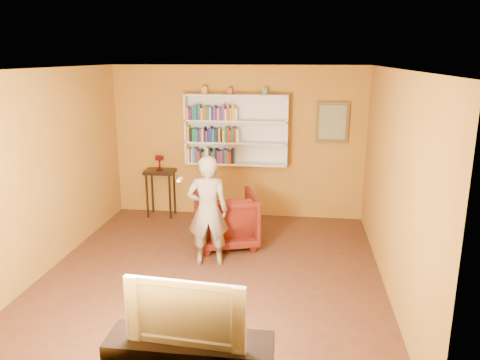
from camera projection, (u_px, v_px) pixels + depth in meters
name	position (u px, v px, depth m)	size (l,w,h in m)	color
room_shell	(211.00, 202.00, 6.05)	(5.30, 5.80, 2.88)	#452416
bookshelf	(237.00, 130.00, 8.21)	(1.80, 0.29, 1.23)	silver
books_row_lower	(211.00, 156.00, 8.28)	(0.82, 0.19, 0.27)	yellow
books_row_middle	(213.00, 135.00, 8.18)	(0.92, 0.19, 0.27)	gold
books_row_upper	(213.00, 113.00, 8.08)	(0.89, 0.19, 0.27)	gold
ornament_left	(205.00, 90.00, 8.04)	(0.09, 0.09, 0.12)	#BC7A35
ornament_centre	(230.00, 91.00, 7.99)	(0.08, 0.08, 0.10)	#9B3833
ornament_right	(265.00, 91.00, 7.91)	(0.08, 0.08, 0.11)	#456974
framed_painting	(332.00, 122.00, 8.01)	(0.55, 0.05, 0.70)	brown
console_table	(160.00, 178.00, 8.46)	(0.53, 0.40, 0.86)	black
ruby_lustre	(159.00, 160.00, 8.37)	(0.17, 0.17, 0.27)	maroon
armchair	(226.00, 219.00, 7.18)	(0.90, 0.92, 0.84)	#430804
person	(208.00, 211.00, 6.44)	(0.57, 0.38, 1.57)	#7A6B59
game_remote	(180.00, 180.00, 6.06)	(0.04, 0.15, 0.04)	white
television	(189.00, 308.00, 3.92)	(1.02, 0.13, 0.59)	black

